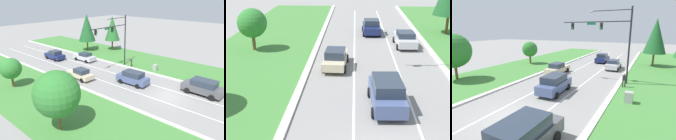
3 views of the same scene
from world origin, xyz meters
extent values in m
plane|color=gray|center=(0.00, 0.00, 0.00)|extent=(160.00, 160.00, 0.00)
cube|color=beige|center=(5.65, 0.00, 0.07)|extent=(0.50, 90.00, 0.15)
cube|color=beige|center=(-5.65, 0.00, 0.07)|extent=(0.50, 90.00, 0.15)
cube|color=white|center=(-1.80, 0.00, 0.00)|extent=(0.14, 81.00, 0.01)
cube|color=white|center=(1.80, 0.00, 0.00)|extent=(0.14, 81.00, 0.01)
cylinder|color=black|center=(6.38, 12.16, 4.41)|extent=(0.20, 0.20, 8.83)
cylinder|color=black|center=(2.23, 12.16, 7.24)|extent=(8.31, 0.12, 0.12)
cube|color=#147042|center=(1.81, 12.16, 7.02)|extent=(1.10, 0.04, 0.28)
cylinder|color=black|center=(4.10, 12.16, 8.47)|extent=(4.57, 0.09, 0.09)
ellipsoid|color=gray|center=(1.81, 12.16, 8.42)|extent=(0.56, 0.28, 0.20)
cube|color=black|center=(3.06, 12.16, 6.74)|extent=(0.28, 0.32, 0.80)
sphere|color=#2D2D2D|center=(3.06, 11.99, 6.97)|extent=(0.16, 0.16, 0.16)
sphere|color=#2D2D2D|center=(3.06, 11.99, 6.74)|extent=(0.16, 0.16, 0.16)
sphere|color=#23D647|center=(3.06, 11.99, 6.51)|extent=(0.16, 0.16, 0.16)
cube|color=black|center=(-0.68, 12.16, 6.74)|extent=(0.28, 0.32, 0.80)
sphere|color=#2D2D2D|center=(-0.68, 11.99, 6.97)|extent=(0.16, 0.16, 0.16)
sphere|color=#2D2D2D|center=(-0.68, 11.99, 6.74)|extent=(0.16, 0.16, 0.16)
sphere|color=#23D647|center=(-0.68, 11.99, 6.51)|extent=(0.16, 0.16, 0.16)
cube|color=silver|center=(3.37, 19.61, 0.68)|extent=(1.90, 4.63, 0.73)
cube|color=#283342|center=(3.38, 19.33, 1.31)|extent=(1.68, 2.10, 0.54)
cylinder|color=black|center=(4.25, 21.05, 0.31)|extent=(0.25, 0.63, 0.62)
cylinder|color=black|center=(2.45, 21.02, 0.31)|extent=(0.25, 0.63, 0.62)
cylinder|color=black|center=(4.29, 18.19, 0.31)|extent=(0.25, 0.63, 0.62)
cylinder|color=black|center=(2.49, 18.17, 0.31)|extent=(0.25, 0.63, 0.62)
cube|color=#475684|center=(0.21, 5.81, 0.75)|extent=(2.07, 4.68, 0.86)
cube|color=#283342|center=(0.22, 5.69, 1.54)|extent=(1.81, 2.83, 0.70)
cylinder|color=black|center=(1.08, 7.27, 0.32)|extent=(0.26, 0.65, 0.64)
cylinder|color=black|center=(-0.77, 7.20, 0.32)|extent=(0.26, 0.65, 0.64)
cylinder|color=black|center=(1.19, 4.42, 0.32)|extent=(0.26, 0.65, 0.64)
cylinder|color=black|center=(-0.66, 4.35, 0.32)|extent=(0.26, 0.65, 0.64)
cube|color=beige|center=(-3.37, 12.95, 0.65)|extent=(1.96, 4.66, 0.64)
cube|color=#283342|center=(-3.38, 12.68, 1.29)|extent=(1.66, 2.13, 0.64)
cylinder|color=black|center=(-2.45, 14.33, 0.33)|extent=(0.27, 0.67, 0.66)
cylinder|color=black|center=(-4.16, 14.41, 0.33)|extent=(0.27, 0.67, 0.66)
cylinder|color=black|center=(-2.58, 11.49, 0.33)|extent=(0.27, 0.67, 0.66)
cylinder|color=black|center=(-4.29, 11.57, 0.33)|extent=(0.27, 0.67, 0.66)
cube|color=#283342|center=(3.35, -3.01, 1.61)|extent=(1.94, 3.03, 0.74)
cylinder|color=black|center=(4.41, -1.36, 0.37)|extent=(0.26, 0.75, 0.75)
cylinder|color=black|center=(2.37, -1.31, 0.37)|extent=(0.26, 0.75, 0.75)
cube|color=navy|center=(0.17, 24.74, 0.69)|extent=(1.95, 4.40, 0.76)
cube|color=#283342|center=(0.17, 24.47, 1.41)|extent=(1.73, 1.99, 0.69)
cylinder|color=black|center=(1.09, 26.11, 0.31)|extent=(0.25, 0.62, 0.62)
cylinder|color=black|center=(-0.78, 26.09, 0.31)|extent=(0.25, 0.62, 0.62)
cylinder|color=black|center=(1.11, 23.39, 0.31)|extent=(0.25, 0.62, 0.62)
cylinder|color=black|center=(-0.75, 23.37, 0.31)|extent=(0.25, 0.62, 0.62)
cube|color=#9E9E99|center=(7.35, 6.36, 0.53)|extent=(0.70, 0.60, 1.06)
cylinder|color=#42382D|center=(6.20, 10.55, 0.42)|extent=(0.14, 0.14, 0.84)
cylinder|color=#42382D|center=(6.44, 10.65, 0.42)|extent=(0.14, 0.14, 0.84)
cube|color=#333338|center=(6.32, 10.60, 1.14)|extent=(0.44, 0.35, 0.60)
sphere|color=tan|center=(6.32, 10.60, 1.58)|extent=(0.22, 0.22, 0.22)
cylinder|color=brown|center=(9.05, 24.96, 1.15)|extent=(0.32, 0.32, 2.30)
cone|color=#1E5628|center=(9.05, 24.96, 5.23)|extent=(3.66, 3.66, 5.86)
cylinder|color=brown|center=(-11.67, 17.26, 0.85)|extent=(0.32, 0.32, 1.69)
sphere|color=#2D752D|center=(-11.67, 17.26, 2.75)|extent=(2.83, 2.83, 2.83)
cylinder|color=brown|center=(-13.38, 4.18, 1.07)|extent=(0.32, 0.32, 2.15)
sphere|color=#2D752D|center=(-13.38, 4.18, 3.76)|extent=(4.29, 4.29, 4.29)
camera|label=1|loc=(-23.26, -11.17, 12.14)|focal=35.00mm
camera|label=2|loc=(-1.88, -11.83, 9.04)|focal=50.00mm
camera|label=3|loc=(8.75, -8.95, 6.34)|focal=28.00mm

